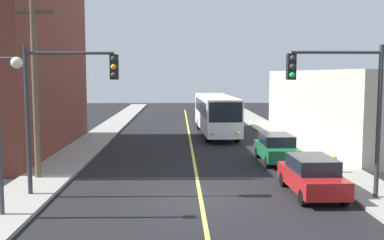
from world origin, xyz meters
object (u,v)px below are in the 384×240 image
(city_bus, at_px, (216,113))
(parked_car_red, at_px, (312,175))
(traffic_signal_left_corner, at_px, (65,92))
(fire_hydrant, at_px, (334,164))
(utility_pole_near, at_px, (35,69))
(traffic_signal_right_corner, at_px, (341,93))
(street_lamp_left, at_px, (4,112))
(parked_car_green, at_px, (276,148))

(city_bus, relative_size, parked_car_red, 2.76)
(parked_car_red, xyz_separation_m, traffic_signal_left_corner, (-10.04, 0.02, 3.46))
(parked_car_red, distance_m, fire_hydrant, 4.27)
(parked_car_red, bearing_deg, city_bus, 97.32)
(utility_pole_near, height_order, fire_hydrant, utility_pole_near)
(city_bus, distance_m, parked_car_red, 19.12)
(traffic_signal_right_corner, xyz_separation_m, street_lamp_left, (-12.24, -1.77, -0.56))
(city_bus, relative_size, fire_hydrant, 14.55)
(parked_car_red, relative_size, traffic_signal_right_corner, 0.74)
(city_bus, xyz_separation_m, traffic_signal_right_corner, (3.21, -19.84, 2.49))
(city_bus, xyz_separation_m, fire_hydrant, (4.65, -15.30, -1.23))
(city_bus, bearing_deg, parked_car_red, -82.68)
(city_bus, bearing_deg, traffic_signal_right_corner, -80.81)
(parked_car_green, relative_size, traffic_signal_left_corner, 0.73)
(city_bus, xyz_separation_m, traffic_signal_left_corner, (-7.61, -18.92, 2.49))
(traffic_signal_left_corner, bearing_deg, traffic_signal_right_corner, -4.86)
(parked_car_red, height_order, fire_hydrant, parked_car_red)
(city_bus, height_order, street_lamp_left, street_lamp_left)
(city_bus, xyz_separation_m, utility_pole_near, (-9.76, -15.89, 3.42))
(street_lamp_left, bearing_deg, parked_car_red, 13.12)
(city_bus, height_order, parked_car_green, city_bus)
(city_bus, relative_size, street_lamp_left, 2.22)
(city_bus, relative_size, traffic_signal_right_corner, 2.04)
(parked_car_red, distance_m, traffic_signal_left_corner, 10.62)
(fire_hydrant, bearing_deg, city_bus, 106.91)
(parked_car_red, height_order, parked_car_green, same)
(utility_pole_near, relative_size, street_lamp_left, 1.67)
(traffic_signal_left_corner, height_order, traffic_signal_right_corner, same)
(street_lamp_left, bearing_deg, fire_hydrant, 24.78)
(parked_car_red, bearing_deg, parked_car_green, 89.69)
(street_lamp_left, bearing_deg, city_bus, 67.33)
(utility_pole_near, bearing_deg, traffic_signal_right_corner, -16.95)
(fire_hydrant, bearing_deg, parked_car_red, -121.32)
(parked_car_red, xyz_separation_m, fire_hydrant, (2.22, 3.64, -0.26))
(parked_car_green, height_order, traffic_signal_right_corner, traffic_signal_right_corner)
(street_lamp_left, bearing_deg, parked_car_green, 39.87)
(city_bus, distance_m, traffic_signal_left_corner, 20.55)
(city_bus, height_order, fire_hydrant, city_bus)
(utility_pole_near, xyz_separation_m, fire_hydrant, (14.41, 0.60, -4.65))
(street_lamp_left, distance_m, fire_hydrant, 15.39)
(traffic_signal_right_corner, bearing_deg, parked_car_red, 130.71)
(traffic_signal_right_corner, bearing_deg, city_bus, 99.19)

